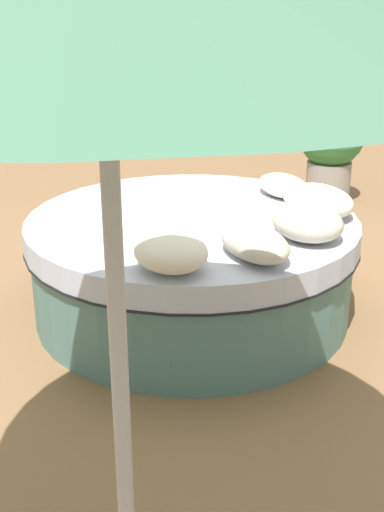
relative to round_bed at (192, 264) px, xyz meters
name	(u,v)px	position (x,y,z in m)	size (l,w,h in m)	color
ground_plane	(192,311)	(0.00, 0.00, -0.34)	(16.00, 16.00, 0.00)	olive
round_bed	(192,264)	(0.00, 0.00, 0.00)	(2.14, 2.14, 0.67)	#4C726B
throw_pillow_0	(171,251)	(-0.69, 0.48, 0.42)	(0.44, 0.37, 0.19)	beige
throw_pillow_1	(254,242)	(-0.77, 0.02, 0.42)	(0.51, 0.30, 0.18)	beige
throw_pillow_2	(307,222)	(-0.66, -0.41, 0.43)	(0.46, 0.39, 0.20)	beige
throw_pillow_3	(318,201)	(-0.33, -0.74, 0.43)	(0.53, 0.39, 0.20)	beige
throw_pillow_4	(283,185)	(0.13, -0.79, 0.40)	(0.45, 0.29, 0.15)	silver
planter	(331,145)	(1.57, -2.37, 0.25)	(0.66, 0.66, 1.03)	gray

